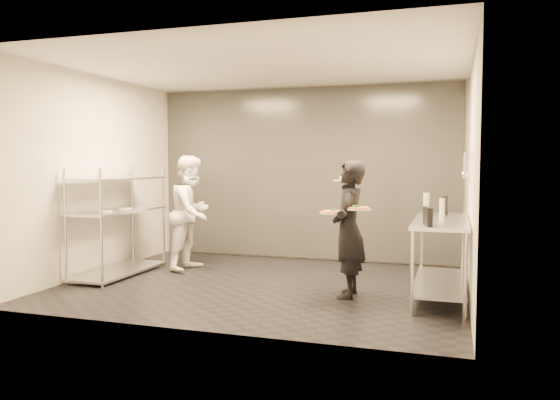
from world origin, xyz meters
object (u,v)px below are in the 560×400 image
(pass_rack, at_px, (118,220))
(pizza_plate_near, at_px, (334,212))
(pos_monitor, at_px, (428,216))
(bottle_clear, at_px, (442,207))
(prep_counter, at_px, (441,244))
(waiter, at_px, (349,229))
(pizza_plate_far, at_px, (358,208))
(chef, at_px, (192,213))
(salad_plate, at_px, (345,179))
(bottle_dark, at_px, (445,205))
(bottle_green, at_px, (426,204))

(pass_rack, distance_m, pizza_plate_near, 3.20)
(pos_monitor, relative_size, bottle_clear, 1.25)
(pizza_plate_near, relative_size, bottle_clear, 1.49)
(pass_rack, distance_m, prep_counter, 4.33)
(waiter, xyz_separation_m, pizza_plate_far, (0.14, -0.18, 0.26))
(chef, height_order, pizza_plate_far, chef)
(pizza_plate_far, xyz_separation_m, salad_plate, (-0.25, 0.48, 0.32))
(prep_counter, distance_m, pizza_plate_near, 1.31)
(pass_rack, height_order, bottle_dark, pass_rack)
(bottle_green, relative_size, bottle_dark, 1.16)
(pizza_plate_near, relative_size, bottle_green, 1.17)
(prep_counter, bearing_deg, pos_monitor, -99.46)
(prep_counter, distance_m, chef, 3.60)
(waiter, relative_size, bottle_green, 5.85)
(prep_counter, height_order, bottle_dark, bottle_dark)
(prep_counter, relative_size, salad_plate, 6.32)
(pos_monitor, distance_m, bottle_clear, 1.17)
(bottle_dark, bearing_deg, pizza_plate_far, -130.58)
(pass_rack, xyz_separation_m, bottle_green, (4.14, 0.55, 0.29))
(pos_monitor, distance_m, bottle_dark, 1.35)
(prep_counter, bearing_deg, bottle_green, 109.72)
(pos_monitor, bearing_deg, bottle_green, 80.18)
(pizza_plate_far, height_order, bottle_dark, bottle_dark)
(chef, distance_m, pos_monitor, 3.69)
(pass_rack, xyz_separation_m, pizza_plate_far, (3.44, -0.46, 0.29))
(pass_rack, bearing_deg, bottle_dark, 8.10)
(pos_monitor, xyz_separation_m, bottle_dark, (0.15, 1.34, 0.02))
(salad_plate, distance_m, bottle_dark, 1.36)
(waiter, relative_size, salad_plate, 5.61)
(pass_rack, height_order, bottle_green, pass_rack)
(salad_plate, bearing_deg, bottle_dark, 26.81)
(pizza_plate_near, distance_m, bottle_green, 1.40)
(bottle_green, bearing_deg, prep_counter, -70.28)
(pass_rack, relative_size, pizza_plate_far, 5.60)
(prep_counter, relative_size, chef, 1.08)
(pizza_plate_far, bearing_deg, bottle_clear, 45.66)
(pizza_plate_far, relative_size, bottle_green, 1.05)
(chef, relative_size, pizza_plate_far, 5.85)
(chef, distance_m, bottle_clear, 3.54)
(bottle_green, bearing_deg, pass_rack, -172.49)
(pizza_plate_far, distance_m, bottle_green, 1.22)
(prep_counter, distance_m, pizza_plate_far, 1.09)
(pass_rack, xyz_separation_m, salad_plate, (3.19, 0.03, 0.61))
(waiter, relative_size, bottle_dark, 6.80)
(prep_counter, distance_m, bottle_dark, 0.74)
(prep_counter, height_order, salad_plate, salad_plate)
(pizza_plate_near, height_order, bottle_green, bottle_green)
(salad_plate, relative_size, bottle_clear, 1.33)
(pass_rack, height_order, pizza_plate_far, pass_rack)
(waiter, distance_m, chef, 2.68)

